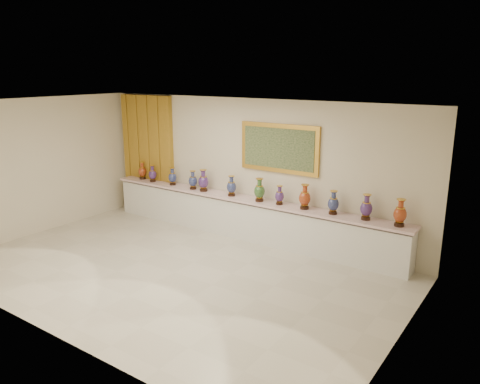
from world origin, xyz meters
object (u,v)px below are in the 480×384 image
at_px(vase_1, 153,174).
at_px(vase_2, 172,177).
at_px(counter, 244,218).
at_px(vase_0, 142,171).

bearing_deg(vase_1, vase_2, 2.75).
xyz_separation_m(counter, vase_2, (-2.06, -0.02, 0.65)).
distance_m(vase_0, vase_1, 0.43).
xyz_separation_m(vase_0, vase_2, (1.06, -0.04, -0.01)).
height_order(vase_0, vase_1, vase_0).
xyz_separation_m(counter, vase_0, (-3.12, 0.02, 0.66)).
distance_m(counter, vase_1, 2.77).
bearing_deg(vase_1, counter, 1.00).
bearing_deg(counter, vase_2, -179.54).
relative_size(counter, vase_2, 17.31).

